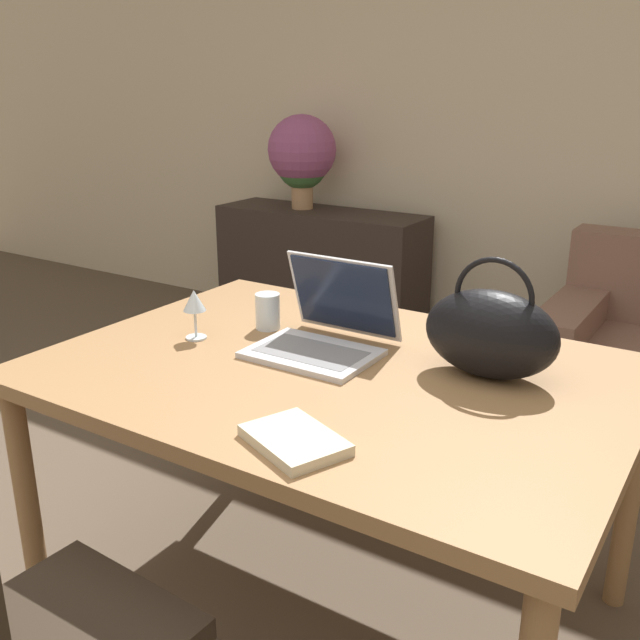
{
  "coord_description": "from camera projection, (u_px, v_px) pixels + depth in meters",
  "views": [
    {
      "loc": [
        1.04,
        -0.64,
        1.47
      ],
      "look_at": [
        0.1,
        0.83,
        0.89
      ],
      "focal_mm": 40.0,
      "sensor_mm": 36.0,
      "label": 1
    }
  ],
  "objects": [
    {
      "name": "wall_back",
      "position": [
        552.0,
        106.0,
        3.61
      ],
      "size": [
        10.0,
        0.06,
        2.7
      ],
      "color": "beige",
      "rests_on": "ground_plane"
    },
    {
      "name": "dining_table",
      "position": [
        334.0,
        392.0,
        1.88
      ],
      "size": [
        1.5,
        1.08,
        0.77
      ],
      "color": "olive",
      "rests_on": "ground_plane"
    },
    {
      "name": "sideboard",
      "position": [
        321.0,
        273.0,
        4.28
      ],
      "size": [
        1.27,
        0.4,
        0.75
      ],
      "color": "#332823",
      "rests_on": "ground_plane"
    },
    {
      "name": "laptop",
      "position": [
        327.0,
        326.0,
        1.96
      ],
      "size": [
        0.33,
        0.33,
        0.25
      ],
      "color": "silver",
      "rests_on": "dining_table"
    },
    {
      "name": "drinking_glass",
      "position": [
        268.0,
        311.0,
        2.12
      ],
      "size": [
        0.07,
        0.07,
        0.11
      ],
      "color": "silver",
      "rests_on": "dining_table"
    },
    {
      "name": "wine_glass",
      "position": [
        194.0,
        304.0,
        2.02
      ],
      "size": [
        0.07,
        0.07,
        0.15
      ],
      "color": "silver",
      "rests_on": "dining_table"
    },
    {
      "name": "handbag",
      "position": [
        491.0,
        333.0,
        1.76
      ],
      "size": [
        0.34,
        0.18,
        0.31
      ],
      "color": "black",
      "rests_on": "dining_table"
    },
    {
      "name": "flower_vase",
      "position": [
        302.0,
        155.0,
        4.13
      ],
      "size": [
        0.4,
        0.4,
        0.54
      ],
      "color": "tan",
      "rests_on": "sideboard"
    },
    {
      "name": "book",
      "position": [
        295.0,
        440.0,
        1.45
      ],
      "size": [
        0.25,
        0.22,
        0.02
      ],
      "rotation": [
        0.0,
        0.0,
        -0.4
      ],
      "color": "beige",
      "rests_on": "dining_table"
    }
  ]
}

